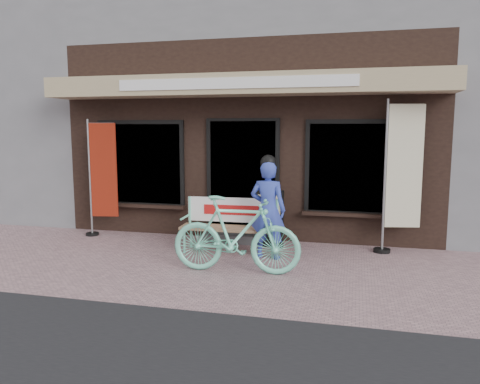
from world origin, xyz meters
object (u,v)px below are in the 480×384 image
(person, at_px, (268,208))
(nobori_cream, at_px, (401,175))
(bench, at_px, (231,221))
(nobori_red, at_px, (101,176))
(menu_stand, at_px, (269,218))
(bicycle, at_px, (236,235))

(person, distance_m, nobori_cream, 2.23)
(bench, height_order, nobori_cream, nobori_cream)
(nobori_red, height_order, menu_stand, nobori_red)
(nobori_red, height_order, nobori_cream, nobori_cream)
(bicycle, xyz_separation_m, menu_stand, (0.19, 1.54, -0.04))
(person, distance_m, bicycle, 0.93)
(bench, height_order, menu_stand, menu_stand)
(bicycle, distance_m, nobori_red, 3.47)
(nobori_red, bearing_deg, bench, -21.41)
(nobori_red, xyz_separation_m, nobori_cream, (5.32, 0.07, 0.15))
(bicycle, bearing_deg, nobori_red, 59.49)
(person, relative_size, menu_stand, 1.65)
(person, bearing_deg, bench, 164.73)
(person, relative_size, nobori_red, 0.74)
(bench, relative_size, bicycle, 0.90)
(bench, xyz_separation_m, nobori_red, (-2.66, 0.53, 0.61))
(nobori_cream, relative_size, menu_stand, 2.52)
(nobori_cream, distance_m, menu_stand, 2.26)
(bench, height_order, bicycle, bicycle)
(bicycle, xyz_separation_m, nobori_cream, (2.30, 1.69, 0.74))
(bench, xyz_separation_m, nobori_cream, (2.67, 0.60, 0.77))
(bench, bearing_deg, nobori_red, 166.72)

